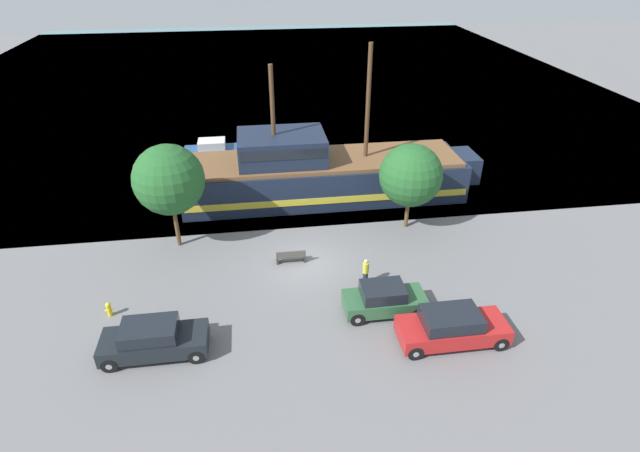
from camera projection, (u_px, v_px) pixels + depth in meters
ground_plane at (305, 264)px, 28.01m from camera, size 160.00×160.00×0.00m
water_surface at (267, 75)px, 65.58m from camera, size 80.00×80.00×0.00m
pirate_ship at (321, 173)px, 34.38m from camera, size 20.38×5.12×10.30m
moored_boat_dockside at (217, 152)px, 40.60m from camera, size 5.35×2.05×1.68m
parked_car_curb_front at (384, 299)px, 24.07m from camera, size 3.96×1.79×1.55m
parked_car_curb_mid at (153, 340)px, 21.63m from camera, size 4.57×1.87×1.63m
parked_car_curb_rear at (452, 327)px, 22.31m from camera, size 4.90×1.98×1.63m
fire_hydrant at (109, 309)px, 24.02m from camera, size 0.42×0.25×0.76m
bench_promenade_east at (291, 256)px, 27.88m from camera, size 1.64×0.45×0.85m
pedestrian_walking_near at (366, 272)px, 25.96m from camera, size 0.32×0.32×1.59m
tree_row_east at (169, 180)px, 27.57m from camera, size 3.97×3.97×6.25m
tree_row_mideast at (411, 175)px, 29.82m from camera, size 3.81×3.81×5.44m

